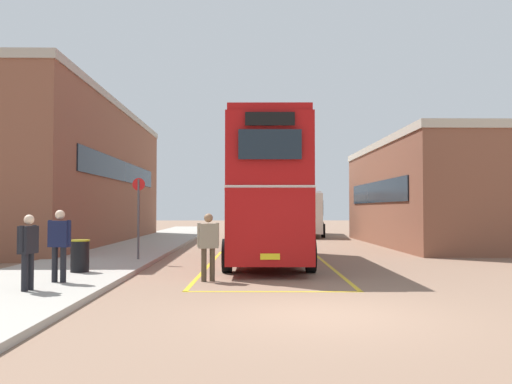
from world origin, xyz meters
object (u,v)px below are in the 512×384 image
at_px(pedestrian_boarding, 208,242).
at_px(pedestrian_waiting_far, 28,247).
at_px(pedestrian_waiting_near, 59,240).
at_px(single_deck_bus, 305,213).
at_px(double_decker_bus, 267,191).
at_px(litter_bin, 80,256).
at_px(bus_stop_sign, 139,210).

xyz_separation_m(pedestrian_boarding, pedestrian_waiting_far, (-3.68, -2.49, 0.04)).
bearing_deg(pedestrian_waiting_near, pedestrian_waiting_far, -99.12).
height_order(single_deck_bus, pedestrian_boarding, single_deck_bus).
bearing_deg(double_decker_bus, litter_bin, -143.16).
bearing_deg(pedestrian_waiting_near, litter_bin, 94.22).
relative_size(pedestrian_boarding, bus_stop_sign, 0.62).
xyz_separation_m(pedestrian_waiting_far, bus_stop_sign, (0.89, 7.40, 0.76)).
bearing_deg(pedestrian_waiting_far, pedestrian_waiting_near, 80.88).
xyz_separation_m(double_decker_bus, pedestrian_waiting_near, (-5.20, -6.16, -1.37)).
distance_m(litter_bin, bus_stop_sign, 4.21).
xyz_separation_m(pedestrian_boarding, bus_stop_sign, (-2.79, 4.91, 0.80)).
bearing_deg(litter_bin, single_deck_bus, 69.57).
bearing_deg(pedestrian_boarding, litter_bin, 164.81).
bearing_deg(pedestrian_boarding, double_decker_bus, 70.84).
relative_size(double_decker_bus, pedestrian_waiting_near, 5.70).
xyz_separation_m(single_deck_bus, pedestrian_boarding, (-5.13, -24.49, -0.61)).
height_order(double_decker_bus, pedestrian_boarding, double_decker_bus).
bearing_deg(pedestrian_waiting_near, bus_stop_sign, 83.64).
height_order(single_deck_bus, litter_bin, single_deck_bus).
height_order(pedestrian_boarding, pedestrian_waiting_far, pedestrian_boarding).
bearing_deg(pedestrian_waiting_near, pedestrian_boarding, 18.56).
relative_size(single_deck_bus, bus_stop_sign, 3.21).
xyz_separation_m(single_deck_bus, bus_stop_sign, (-7.92, -19.58, 0.20)).
relative_size(double_decker_bus, pedestrian_waiting_far, 6.05).
bearing_deg(litter_bin, bus_stop_sign, 78.00).
xyz_separation_m(double_decker_bus, litter_bin, (-5.36, -4.01, -1.92)).
height_order(single_deck_bus, bus_stop_sign, single_deck_bus).
distance_m(pedestrian_waiting_near, bus_stop_sign, 6.15).
relative_size(pedestrian_waiting_near, bus_stop_sign, 0.61).
distance_m(pedestrian_boarding, litter_bin, 3.78).
bearing_deg(pedestrian_waiting_far, litter_bin, 89.10).
distance_m(pedestrian_waiting_far, bus_stop_sign, 7.50).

